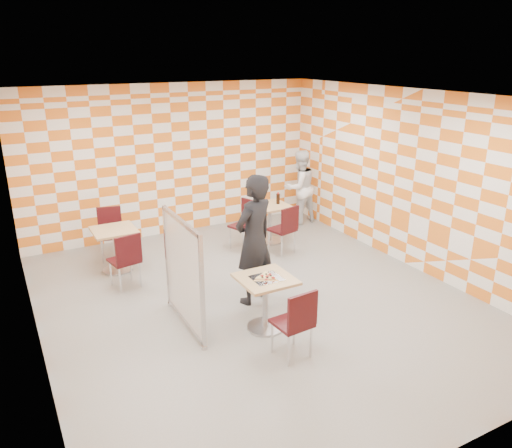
{
  "coord_description": "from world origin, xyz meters",
  "views": [
    {
      "loc": [
        -3.2,
        -5.91,
        3.56
      ],
      "look_at": [
        0.1,
        0.2,
        1.15
      ],
      "focal_mm": 35.0,
      "sensor_mm": 36.0,
      "label": 1
    }
  ],
  "objects": [
    {
      "name": "chair_empty_far",
      "position": [
        -1.5,
        2.75,
        0.54
      ],
      "size": [
        0.5,
        0.51,
        0.92
      ],
      "color": "#390B0F",
      "rests_on": "ground"
    },
    {
      "name": "man_dark",
      "position": [
        -0.02,
        0.04,
        0.97
      ],
      "size": [
        0.83,
        0.68,
        1.95
      ],
      "primitive_type": "imported",
      "rotation": [
        0.0,
        0.0,
        3.49
      ],
      "color": "black",
      "rests_on": "ground"
    },
    {
      "name": "chair_empty_near",
      "position": [
        -1.58,
        1.33,
        0.54
      ],
      "size": [
        0.49,
        0.5,
        0.92
      ],
      "color": "#390B0F",
      "rests_on": "ground"
    },
    {
      "name": "soda_bottle",
      "position": [
        1.6,
        2.07,
        0.85
      ],
      "size": [
        0.07,
        0.07,
        0.23
      ],
      "color": "black",
      "rests_on": "second_table"
    },
    {
      "name": "empty_table",
      "position": [
        -1.57,
        2.11,
        0.51
      ],
      "size": [
        0.7,
        0.7,
        0.75
      ],
      "color": "tan",
      "rests_on": "ground"
    },
    {
      "name": "chair_main_front",
      "position": [
        -0.29,
        -1.54,
        0.54
      ],
      "size": [
        0.45,
        0.46,
        0.92
      ],
      "color": "#390B0F",
      "rests_on": "ground"
    },
    {
      "name": "man_white",
      "position": [
        2.55,
        2.77,
        0.8
      ],
      "size": [
        0.83,
        0.68,
        1.6
      ],
      "primitive_type": "imported",
      "rotation": [
        0.0,
        0.0,
        3.24
      ],
      "color": "white",
      "rests_on": "ground"
    },
    {
      "name": "room_shell",
      "position": [
        0.0,
        0.54,
        1.5
      ],
      "size": [
        7.0,
        7.0,
        7.0
      ],
      "color": "gray",
      "rests_on": "ground"
    },
    {
      "name": "sport_bottle",
      "position": [
        1.25,
        2.16,
        0.84
      ],
      "size": [
        0.06,
        0.06,
        0.2
      ],
      "color": "white",
      "rests_on": "second_table"
    },
    {
      "name": "chair_second_side",
      "position": [
        0.87,
        2.02,
        0.54
      ],
      "size": [
        0.55,
        0.54,
        0.92
      ],
      "color": "#390B0F",
      "rests_on": "ground"
    },
    {
      "name": "pizza_on_foil",
      "position": [
        -0.26,
        -0.75,
        0.77
      ],
      "size": [
        0.4,
        0.4,
        0.04
      ],
      "color": "silver",
      "rests_on": "main_table"
    },
    {
      "name": "main_table",
      "position": [
        -0.26,
        -0.74,
        0.51
      ],
      "size": [
        0.7,
        0.7,
        0.75
      ],
      "color": "tan",
      "rests_on": "ground"
    },
    {
      "name": "partition",
      "position": [
        -1.19,
        -0.17,
        0.79
      ],
      "size": [
        0.08,
        1.38,
        1.55
      ],
      "color": "white",
      "rests_on": "ground"
    },
    {
      "name": "chair_second_front",
      "position": [
        1.35,
        1.38,
        0.54
      ],
      "size": [
        0.51,
        0.52,
        0.92
      ],
      "color": "#390B0F",
      "rests_on": "ground"
    },
    {
      "name": "second_table",
      "position": [
        1.42,
        2.07,
        0.51
      ],
      "size": [
        0.7,
        0.7,
        0.75
      ],
      "color": "tan",
      "rests_on": "ground"
    }
  ]
}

